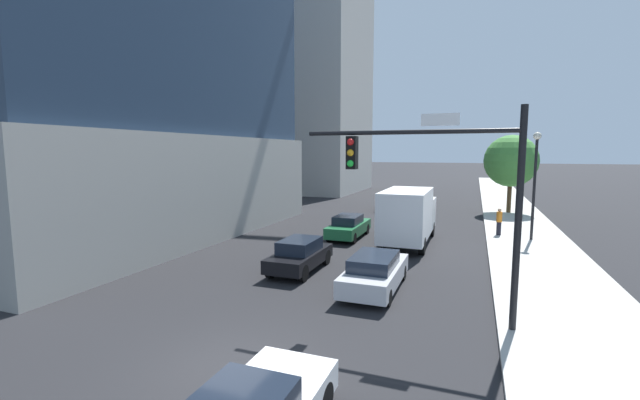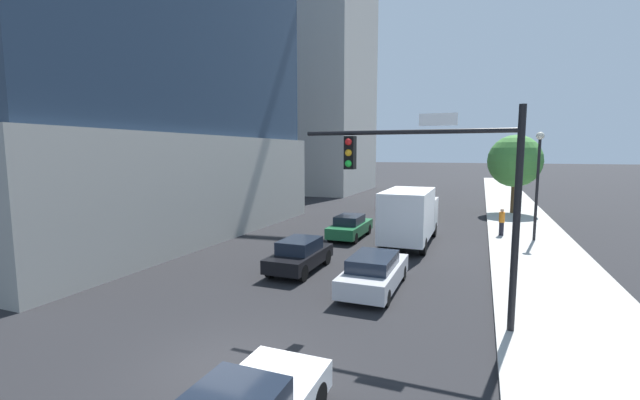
# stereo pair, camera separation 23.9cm
# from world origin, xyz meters

# --- Properties ---
(ground_plane) EXTENTS (400.00, 400.00, 0.00)m
(ground_plane) POSITION_xyz_m (0.00, 0.00, 0.00)
(ground_plane) COLOR black
(sidewalk) EXTENTS (4.66, 120.00, 0.15)m
(sidewalk) POSITION_xyz_m (8.63, 20.00, 0.07)
(sidewalk) COLOR #B2AFA8
(sidewalk) RESTS_ON ground
(construction_building) EXTENTS (26.02, 16.36, 43.11)m
(construction_building) POSITION_xyz_m (-15.59, 44.32, 19.30)
(construction_building) COLOR #B2AFA8
(construction_building) RESTS_ON ground
(traffic_light_pole) EXTENTS (6.48, 0.48, 6.46)m
(traffic_light_pole) POSITION_xyz_m (4.55, 4.60, 4.56)
(traffic_light_pole) COLOR black
(traffic_light_pole) RESTS_ON sidewalk
(street_lamp) EXTENTS (0.44, 0.44, 6.28)m
(street_lamp) POSITION_xyz_m (8.77, 18.55, 4.22)
(street_lamp) COLOR black
(street_lamp) RESTS_ON sidewalk
(street_tree) EXTENTS (4.37, 4.37, 6.57)m
(street_tree) POSITION_xyz_m (8.33, 30.17, 4.52)
(street_tree) COLOR brown
(street_tree) RESTS_ON sidewalk
(car_green) EXTENTS (1.72, 4.52, 1.43)m
(car_green) POSITION_xyz_m (-1.68, 15.88, 0.71)
(car_green) COLOR #1E6638
(car_green) RESTS_ON ground
(car_black) EXTENTS (1.73, 4.08, 1.45)m
(car_black) POSITION_xyz_m (-1.68, 8.31, 0.74)
(car_black) COLOR black
(car_black) RESTS_ON ground
(car_red) EXTENTS (1.93, 4.52, 1.34)m
(car_red) POSITION_xyz_m (-1.68, 29.42, 0.68)
(car_red) COLOR red
(car_red) RESTS_ON ground
(car_silver) EXTENTS (1.82, 4.66, 1.42)m
(car_silver) POSITION_xyz_m (2.04, 7.00, 0.71)
(car_silver) COLOR #B7B7BC
(car_silver) RESTS_ON ground
(box_truck) EXTENTS (2.39, 7.25, 3.22)m
(box_truck) POSITION_xyz_m (2.04, 15.32, 1.77)
(box_truck) COLOR silver
(box_truck) RESTS_ON ground
(pedestrian_orange_shirt) EXTENTS (0.34, 0.34, 1.68)m
(pedestrian_orange_shirt) POSITION_xyz_m (7.03, 19.36, 1.00)
(pedestrian_orange_shirt) COLOR black
(pedestrian_orange_shirt) RESTS_ON sidewalk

